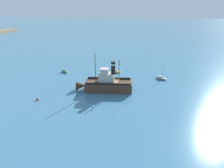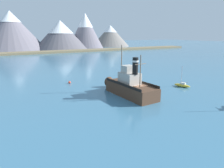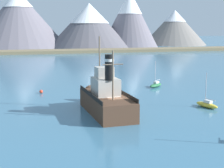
# 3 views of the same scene
# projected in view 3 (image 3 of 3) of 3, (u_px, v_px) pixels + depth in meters

# --- Properties ---
(ground_plane) EXTENTS (600.00, 600.00, 0.00)m
(ground_plane) POSITION_uv_depth(u_px,v_px,m) (116.00, 116.00, 43.68)
(ground_plane) COLOR teal
(mountain_ridge) EXTENTS (179.82, 65.92, 28.97)m
(mountain_ridge) POSITION_uv_depth(u_px,v_px,m) (35.00, 22.00, 176.13)
(mountain_ridge) COLOR slate
(mountain_ridge) RESTS_ON ground
(shoreline_strip) EXTENTS (240.00, 12.00, 1.20)m
(shoreline_strip) POSITION_uv_depth(u_px,v_px,m) (53.00, 51.00, 143.04)
(shoreline_strip) COLOR #7A6B4C
(shoreline_strip) RESTS_ON ground
(old_tugboat) EXTENTS (5.12, 14.58, 9.90)m
(old_tugboat) POSITION_uv_depth(u_px,v_px,m) (105.00, 99.00, 44.99)
(old_tugboat) COLOR #4C3323
(old_tugboat) RESTS_ON ground
(sailboat_yellow) EXTENTS (2.21, 3.95, 4.90)m
(sailboat_yellow) POSITION_uv_depth(u_px,v_px,m) (207.00, 104.00, 47.91)
(sailboat_yellow) COLOR gold
(sailboat_yellow) RESTS_ON ground
(sailboat_green) EXTENTS (3.64, 3.26, 4.90)m
(sailboat_green) POSITION_uv_depth(u_px,v_px,m) (156.00, 85.00, 63.73)
(sailboat_green) COLOR #286B3D
(sailboat_green) RESTS_ON ground
(mooring_buoy) EXTENTS (0.60, 0.60, 0.60)m
(mooring_buoy) POSITION_uv_depth(u_px,v_px,m) (41.00, 92.00, 57.92)
(mooring_buoy) COLOR red
(mooring_buoy) RESTS_ON ground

